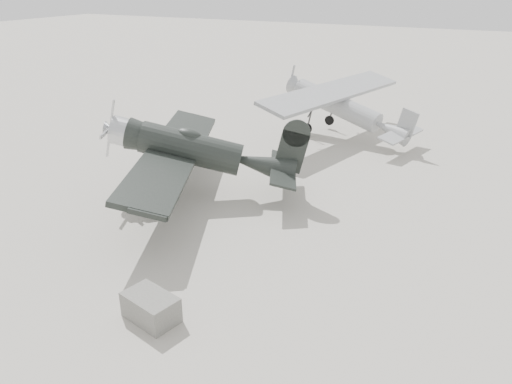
# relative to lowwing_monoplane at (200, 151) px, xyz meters

# --- Properties ---
(ground) EXTENTS (160.00, 160.00, 0.00)m
(ground) POSITION_rel_lowwing_monoplane_xyz_m (2.16, -5.28, -1.84)
(ground) COLOR #AFA89B
(ground) RESTS_ON ground
(lowwing_monoplane) EXTENTS (8.09, 10.52, 3.48)m
(lowwing_monoplane) POSITION_rel_lowwing_monoplane_xyz_m (0.00, 0.00, 0.00)
(lowwing_monoplane) COLOR black
(lowwing_monoplane) RESTS_ON ground
(highwing_monoplane) EXTENTS (7.77, 10.84, 3.07)m
(highwing_monoplane) POSITION_rel_lowwing_monoplane_xyz_m (2.56, 9.85, 0.08)
(highwing_monoplane) COLOR gray
(highwing_monoplane) RESTS_ON ground
(equipment_block) EXTENTS (1.57, 1.19, 0.70)m
(equipment_block) POSITION_rel_lowwing_monoplane_xyz_m (3.07, -7.28, -1.49)
(equipment_block) COLOR #65635E
(equipment_block) RESTS_ON ground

